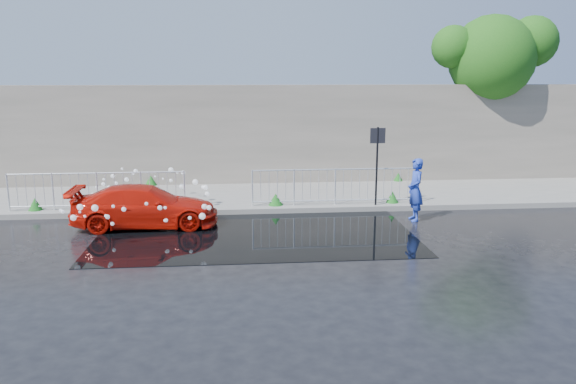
# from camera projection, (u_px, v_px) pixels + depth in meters

# --- Properties ---
(ground) EXTENTS (90.00, 90.00, 0.00)m
(ground) POSITION_uv_depth(u_px,v_px,m) (236.00, 244.00, 13.54)
(ground) COLOR black
(ground) RESTS_ON ground
(pavement) EXTENTS (30.00, 4.00, 0.15)m
(pavement) POSITION_uv_depth(u_px,v_px,m) (236.00, 197.00, 18.40)
(pavement) COLOR slate
(pavement) RESTS_ON ground
(curb) EXTENTS (30.00, 0.25, 0.16)m
(curb) POSITION_uv_depth(u_px,v_px,m) (236.00, 211.00, 16.45)
(curb) COLOR slate
(curb) RESTS_ON ground
(retaining_wall) EXTENTS (30.00, 0.60, 3.50)m
(retaining_wall) POSITION_uv_depth(u_px,v_px,m) (235.00, 134.00, 20.17)
(retaining_wall) COLOR #666056
(retaining_wall) RESTS_ON pavement
(puddle) EXTENTS (8.00, 5.00, 0.01)m
(puddle) POSITION_uv_depth(u_px,v_px,m) (255.00, 232.00, 14.56)
(puddle) COLOR black
(puddle) RESTS_ON ground
(sign_post) EXTENTS (0.45, 0.06, 2.50)m
(sign_post) POSITION_uv_depth(u_px,v_px,m) (377.00, 153.00, 16.59)
(sign_post) COLOR black
(sign_post) RESTS_ON ground
(tree) EXTENTS (4.72, 3.16, 6.18)m
(tree) POSITION_uv_depth(u_px,v_px,m) (495.00, 55.00, 20.67)
(tree) COLOR #332114
(tree) RESTS_ON ground
(railing_left) EXTENTS (5.05, 0.05, 1.10)m
(railing_left) POSITION_uv_depth(u_px,v_px,m) (97.00, 190.00, 16.29)
(railing_left) COLOR silver
(railing_left) RESTS_ON pavement
(railing_right) EXTENTS (5.05, 0.05, 1.10)m
(railing_right) POSITION_uv_depth(u_px,v_px,m) (335.00, 185.00, 16.93)
(railing_right) COLOR silver
(railing_right) RESTS_ON pavement
(weeds) EXTENTS (12.17, 3.93, 0.36)m
(weeds) POSITION_uv_depth(u_px,v_px,m) (229.00, 193.00, 17.83)
(weeds) COLOR #144E19
(weeds) RESTS_ON pavement
(water_spray) EXTENTS (3.66, 5.51, 0.99)m
(water_spray) POSITION_uv_depth(u_px,v_px,m) (147.00, 195.00, 15.93)
(water_spray) COLOR white
(water_spray) RESTS_ON ground
(red_car) EXTENTS (3.87, 1.62, 1.12)m
(red_car) POSITION_uv_depth(u_px,v_px,m) (145.00, 206.00, 15.00)
(red_car) COLOR #BE1307
(red_car) RESTS_ON ground
(person) EXTENTS (0.42, 0.64, 1.75)m
(person) POSITION_uv_depth(u_px,v_px,m) (415.00, 190.00, 15.57)
(person) COLOR #233CB1
(person) RESTS_ON ground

